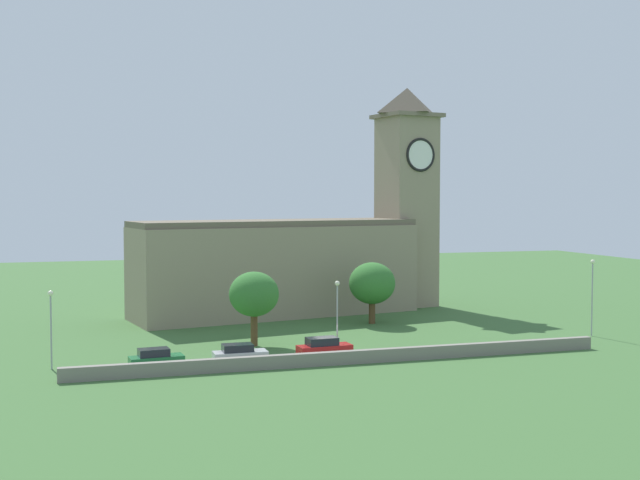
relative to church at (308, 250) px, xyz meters
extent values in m
plane|color=#3D6633|center=(-5.14, -9.39, -7.61)|extent=(200.00, 200.00, 0.00)
cube|color=gray|center=(-4.16, -0.74, -2.30)|extent=(35.05, 15.37, 10.61)
cube|color=#675C4A|center=(-4.16, -0.74, 3.35)|extent=(34.91, 14.62, 0.70)
cube|color=gray|center=(14.02, 2.52, 4.47)|extent=(7.08, 7.08, 24.15)
cube|color=#736753|center=(14.02, 2.52, 16.79)|extent=(8.22, 8.22, 0.50)
pyramid|color=brown|center=(14.02, 2.52, 18.72)|extent=(7.44, 7.44, 3.36)
cylinder|color=white|center=(14.57, -0.55, 11.71)|extent=(3.87, 0.81, 3.91)
torus|color=black|center=(14.57, -0.55, 11.71)|extent=(4.25, 1.10, 4.26)
cylinder|color=white|center=(17.09, 3.07, 11.71)|extent=(0.81, 3.87, 3.91)
torus|color=black|center=(17.09, 3.07, 11.71)|extent=(1.10, 4.25, 4.26)
cube|color=gray|center=(-5.14, -30.28, -7.05)|extent=(46.90, 0.70, 1.12)
cube|color=#1E6B38|center=(-20.91, -27.65, -6.90)|extent=(4.49, 2.12, 0.79)
cube|color=#1E232B|center=(-21.13, -27.67, -6.20)|extent=(2.57, 1.74, 0.62)
cylinder|color=black|center=(-19.52, -26.65, -7.29)|extent=(0.65, 0.37, 0.63)
cylinder|color=black|center=(-19.36, -28.38, -7.29)|extent=(0.65, 0.37, 0.63)
cylinder|color=black|center=(-22.46, -26.92, -7.29)|extent=(0.65, 0.37, 0.63)
cylinder|color=black|center=(-22.31, -28.65, -7.29)|extent=(0.65, 0.37, 0.63)
cube|color=silver|center=(-13.97, -27.62, -6.91)|extent=(4.53, 1.78, 0.78)
cube|color=#1E232B|center=(-14.19, -27.62, -6.21)|extent=(2.54, 1.56, 0.62)
cylinder|color=black|center=(-12.43, -26.73, -7.30)|extent=(0.62, 0.32, 0.62)
cylinder|color=black|center=(-12.43, -28.50, -7.30)|extent=(0.62, 0.32, 0.62)
cylinder|color=black|center=(-15.51, -26.74, -7.30)|extent=(0.62, 0.32, 0.62)
cylinder|color=black|center=(-15.50, -28.51, -7.30)|extent=(0.62, 0.32, 0.62)
cube|color=red|center=(-6.50, -27.52, -6.84)|extent=(4.85, 2.08, 0.85)
cube|color=#1E232B|center=(-6.74, -27.54, -6.07)|extent=(2.75, 1.72, 0.68)
cylinder|color=black|center=(-4.96, -26.53, -7.27)|extent=(0.70, 0.36, 0.68)
cylinder|color=black|center=(-4.83, -28.27, -7.27)|extent=(0.70, 0.36, 0.68)
cylinder|color=black|center=(-8.17, -26.77, -7.27)|extent=(0.70, 0.36, 0.68)
cylinder|color=black|center=(-8.04, -28.50, -7.27)|extent=(0.70, 0.36, 0.68)
cylinder|color=#9EA0A5|center=(-29.09, -25.18, -4.60)|extent=(0.14, 0.14, 6.02)
sphere|color=#F4EFCC|center=(-29.09, -25.18, -1.36)|extent=(0.44, 0.44, 0.44)
cylinder|color=#9EA0A5|center=(-4.52, -25.05, -4.59)|extent=(0.14, 0.14, 6.05)
sphere|color=#F4EFCC|center=(-4.52, -25.05, -1.34)|extent=(0.44, 0.44, 0.44)
cylinder|color=#9EA0A5|center=(22.71, -24.58, -3.95)|extent=(0.14, 0.14, 7.32)
sphere|color=#F4EFCC|center=(22.71, -24.58, -0.07)|extent=(0.44, 0.44, 0.44)
cylinder|color=brown|center=(-11.04, -19.79, -6.03)|extent=(0.66, 0.66, 3.15)
ellipsoid|color=#33702D|center=(-11.04, -19.79, -2.69)|extent=(4.71, 4.71, 4.24)
cylinder|color=brown|center=(4.41, -10.38, -6.32)|extent=(0.72, 0.72, 2.57)
ellipsoid|color=#33702D|center=(4.41, -10.38, -3.11)|extent=(5.15, 5.15, 4.63)
camera|label=1|loc=(-27.36, -93.95, 6.43)|focal=45.42mm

